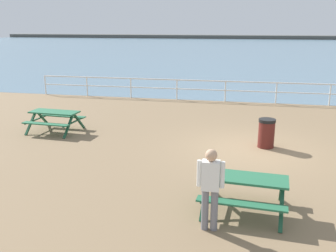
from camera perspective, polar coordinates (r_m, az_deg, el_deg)
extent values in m
cube|color=#846B4C|center=(12.43, 12.28, -3.98)|extent=(30.00, 24.00, 0.20)
cube|color=slate|center=(64.63, 12.26, 11.40)|extent=(142.00, 90.00, 0.01)
cube|color=#4C4C47|center=(107.59, 12.25, 12.79)|extent=(142.00, 6.00, 1.80)
cube|color=white|center=(19.72, 12.45, 6.51)|extent=(23.00, 0.06, 0.06)
cube|color=white|center=(19.80, 12.37, 5.16)|extent=(23.00, 0.05, 0.05)
cylinder|color=white|center=(22.79, -18.07, 5.91)|extent=(0.07, 0.07, 1.05)
cylinder|color=white|center=(21.64, -12.15, 5.86)|extent=(0.07, 0.07, 1.05)
cylinder|color=white|center=(20.74, -5.64, 5.74)|extent=(0.07, 0.07, 1.05)
cylinder|color=white|center=(20.13, 1.35, 5.52)|extent=(0.07, 0.07, 1.05)
cylinder|color=white|center=(19.83, 8.66, 5.20)|extent=(0.07, 0.07, 1.05)
cylinder|color=white|center=(19.86, 16.06, 4.80)|extent=(0.07, 0.07, 1.05)
cylinder|color=white|center=(20.22, 23.31, 4.32)|extent=(0.07, 0.07, 1.05)
cube|color=#286B47|center=(8.23, 11.53, -7.71)|extent=(1.85, 0.83, 0.05)
cube|color=#286B47|center=(8.92, 11.78, -7.98)|extent=(1.81, 0.39, 0.04)
cube|color=#286B47|center=(7.79, 11.01, -11.48)|extent=(1.81, 0.39, 0.04)
cube|color=#1E5035|center=(8.71, 16.80, -9.44)|extent=(0.14, 0.80, 0.79)
cube|color=#1E5035|center=(8.03, 16.81, -11.62)|extent=(0.14, 0.80, 0.79)
cube|color=#1E5035|center=(8.35, 16.83, -10.20)|extent=(0.17, 1.50, 0.04)
cube|color=#1E5035|center=(8.80, 6.50, -8.60)|extent=(0.14, 0.80, 0.79)
cube|color=#1E5035|center=(8.13, 5.58, -10.67)|extent=(0.14, 0.80, 0.79)
cube|color=#1E5035|center=(8.44, 6.07, -9.31)|extent=(0.17, 1.50, 0.04)
cube|color=#286B47|center=(14.60, -16.83, 2.04)|extent=(1.84, 0.82, 0.05)
cube|color=#286B47|center=(15.18, -15.51, 1.46)|extent=(1.81, 0.38, 0.04)
cube|color=#286B47|center=(14.17, -18.05, 0.30)|extent=(1.81, 0.38, 0.04)
cube|color=#1E5035|center=(14.61, -13.35, 0.78)|extent=(0.13, 0.80, 0.79)
cube|color=#1E5035|center=(13.98, -14.81, 0.04)|extent=(0.13, 0.80, 0.79)
cube|color=#1E5035|center=(14.28, -14.07, 0.59)|extent=(0.16, 1.50, 0.04)
cube|color=#1E5035|center=(15.41, -18.45, 1.14)|extent=(0.13, 0.80, 0.79)
cube|color=#1E5035|center=(14.82, -20.04, 0.46)|extent=(0.13, 0.80, 0.79)
cube|color=#1E5035|center=(15.10, -19.24, 0.97)|extent=(0.16, 1.50, 0.04)
cylinder|color=slate|center=(7.53, 7.01, -12.51)|extent=(0.14, 0.14, 0.85)
cylinder|color=slate|center=(7.54, 5.61, -12.42)|extent=(0.14, 0.14, 0.85)
cube|color=white|center=(7.23, 6.47, -7.44)|extent=(0.34, 0.23, 0.58)
cylinder|color=white|center=(7.21, 8.24, -7.33)|extent=(0.09, 0.09, 0.52)
cylinder|color=white|center=(7.24, 4.73, -7.12)|extent=(0.09, 0.09, 0.52)
sphere|color=tan|center=(7.09, 6.57, -4.42)|extent=(0.23, 0.23, 0.23)
cylinder|color=#591E19|center=(12.67, 14.65, -1.28)|extent=(0.52, 0.52, 0.85)
cylinder|color=black|center=(12.54, 14.79, 0.80)|extent=(0.55, 0.55, 0.10)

